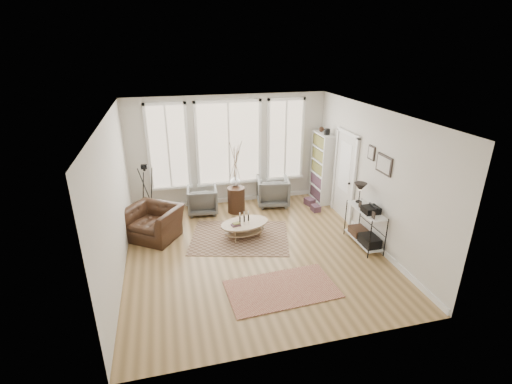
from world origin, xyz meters
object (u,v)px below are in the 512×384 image
object	(u,v)px
coffee_table	(244,226)
armchair_left	(202,200)
bookcase	(321,167)
accent_chair	(153,222)
side_table	(236,179)
low_shelf	(365,223)
armchair_right	(273,191)

from	to	relation	value
coffee_table	armchair_left	size ratio (longest dim) A/B	1.62
bookcase	coffee_table	bearing A→B (deg)	-148.06
armchair_left	accent_chair	distance (m)	1.59
side_table	coffee_table	bearing A→B (deg)	-93.54
low_shelf	accent_chair	world-z (taller)	low_shelf
armchair_left	armchair_right	distance (m)	1.90
armchair_right	accent_chair	distance (m)	3.29
low_shelf	armchair_right	world-z (taller)	low_shelf
low_shelf	side_table	bearing A→B (deg)	135.11
low_shelf	armchair_left	distance (m)	4.06
low_shelf	coffee_table	world-z (taller)	low_shelf
bookcase	side_table	size ratio (longest dim) A/B	1.11
coffee_table	bookcase	bearing A→B (deg)	31.94
bookcase	low_shelf	bearing A→B (deg)	-91.28
armchair_right	accent_chair	xyz separation A→B (m)	(-3.11, -1.09, -0.02)
side_table	accent_chair	bearing A→B (deg)	-157.08
low_shelf	accent_chair	xyz separation A→B (m)	(-4.41, 1.46, -0.15)
low_shelf	armchair_right	bearing A→B (deg)	116.99
armchair_right	accent_chair	world-z (taller)	armchair_right
armchair_left	low_shelf	bearing A→B (deg)	146.93
low_shelf	armchair_right	distance (m)	2.86
coffee_table	armchair_left	xyz separation A→B (m)	(-0.77, 1.53, 0.07)
armchair_right	bookcase	bearing A→B (deg)	-171.25
side_table	armchair_left	bearing A→B (deg)	169.03
low_shelf	accent_chair	size ratio (longest dim) A/B	1.17
coffee_table	armchair_left	bearing A→B (deg)	116.72
low_shelf	side_table	world-z (taller)	side_table
side_table	accent_chair	xyz separation A→B (m)	(-2.06, -0.87, -0.53)
side_table	accent_chair	size ratio (longest dim) A/B	1.68
bookcase	armchair_right	bearing A→B (deg)	178.73
coffee_table	armchair_left	world-z (taller)	armchair_left
side_table	bookcase	bearing A→B (deg)	4.40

